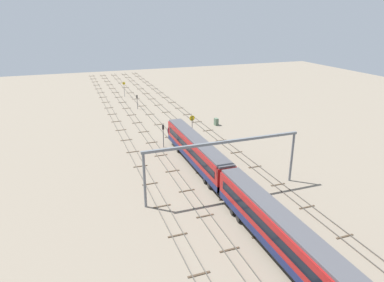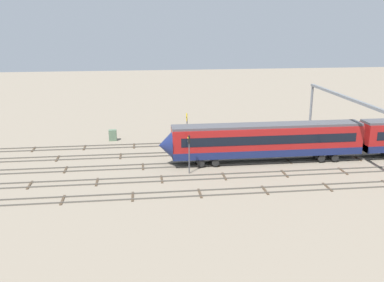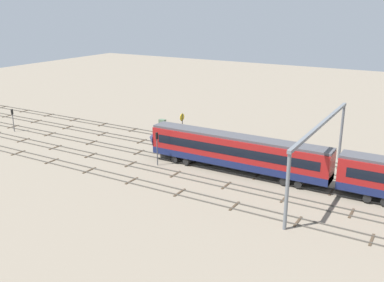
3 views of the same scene
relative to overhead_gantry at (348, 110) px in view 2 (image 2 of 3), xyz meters
name	(u,v)px [view 2 (image 2 of 3)]	position (x,y,z in m)	size (l,w,h in m)	color
ground_plane	(217,164)	(16.71, 0.22, -6.38)	(210.67, 210.67, 0.00)	gray
track_near_foreground	(206,143)	(16.71, -8.94, -6.31)	(194.67, 2.40, 0.16)	#59544C
track_second_near	(211,152)	(16.71, -4.36, -6.30)	(194.67, 2.40, 0.16)	#59544C
track_with_train	(217,163)	(16.71, 0.22, -6.30)	(194.67, 2.40, 0.16)	#59544C
track_second_far	(224,176)	(16.71, 4.80, -6.30)	(194.67, 2.40, 0.16)	#59544C
track_far_background	(233,191)	(16.71, 9.37, -6.31)	(194.67, 2.40, 0.16)	#59544C
overhead_gantry	(348,110)	(0.00, 0.00, 0.00)	(0.40, 23.50, 8.08)	slate
speed_sign_mid_trackside	(187,128)	(20.20, -2.60, -2.38)	(0.14, 1.08, 6.00)	#4C4C51
signal_light_trackside_departure	(189,149)	(20.60, 3.20, -3.37)	(0.31, 0.32, 4.59)	#4C4C51
relay_cabinet	(113,135)	(30.29, -12.31, -5.55)	(1.15, 0.77, 1.65)	#597259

